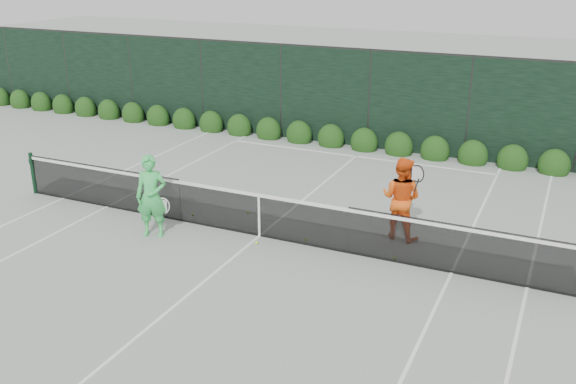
% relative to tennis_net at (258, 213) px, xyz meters
% --- Properties ---
extents(ground, '(80.00, 80.00, 0.00)m').
position_rel_tennis_net_xyz_m(ground, '(0.02, 0.00, -0.53)').
color(ground, gray).
rests_on(ground, ground).
extents(tennis_net, '(12.90, 0.10, 1.07)m').
position_rel_tennis_net_xyz_m(tennis_net, '(0.00, 0.00, 0.00)').
color(tennis_net, '#11331D').
rests_on(tennis_net, ground).
extents(player_woman, '(0.77, 0.65, 1.80)m').
position_rel_tennis_net_xyz_m(player_woman, '(-2.08, -0.89, 0.37)').
color(player_woman, '#3DD15F').
rests_on(player_woman, ground).
extents(player_man, '(0.98, 0.81, 1.79)m').
position_rel_tennis_net_xyz_m(player_man, '(2.78, 1.19, 0.37)').
color(player_man, '#FF5D15').
rests_on(player_man, ground).
extents(court_lines, '(11.03, 23.83, 0.01)m').
position_rel_tennis_net_xyz_m(court_lines, '(0.02, 0.00, -0.53)').
color(court_lines, white).
rests_on(court_lines, ground).
extents(windscreen_fence, '(32.00, 21.07, 3.06)m').
position_rel_tennis_net_xyz_m(windscreen_fence, '(0.02, -2.71, 0.98)').
color(windscreen_fence, black).
rests_on(windscreen_fence, ground).
extents(hedge_row, '(31.66, 0.65, 0.94)m').
position_rel_tennis_net_xyz_m(hedge_row, '(0.02, 7.15, -0.30)').
color(hedge_row, '#14360E').
rests_on(hedge_row, ground).
extents(tennis_balls, '(4.95, 1.46, 0.07)m').
position_rel_tennis_net_xyz_m(tennis_balls, '(0.30, 0.25, -0.50)').
color(tennis_balls, '#CEF235').
rests_on(tennis_balls, ground).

